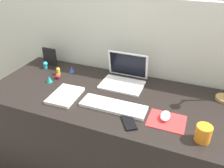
{
  "coord_description": "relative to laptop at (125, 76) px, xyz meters",
  "views": [
    {
      "loc": [
        0.49,
        -1.21,
        1.58
      ],
      "look_at": [
        0.01,
        0.0,
        0.83
      ],
      "focal_mm": 37.17,
      "sensor_mm": 36.0,
      "label": 1
    }
  ],
  "objects": [
    {
      "name": "back_wall",
      "position": [
        -0.03,
        0.19,
        -0.14
      ],
      "size": [
        2.89,
        0.05,
        1.31
      ],
      "primitive_type": "cube",
      "color": "beige",
      "rests_on": "ground_plane"
    },
    {
      "name": "desk",
      "position": [
        -0.03,
        -0.2,
        -0.42
      ],
      "size": [
        1.69,
        0.71,
        0.74
      ],
      "primitive_type": "cube",
      "color": "black",
      "rests_on": "ground_plane"
    },
    {
      "name": "laptop",
      "position": [
        0.0,
        0.0,
        0.0
      ],
      "size": [
        0.3,
        0.25,
        0.21
      ],
      "color": "white",
      "rests_on": "desk"
    },
    {
      "name": "keyboard",
      "position": [
        0.04,
        -0.32,
        -0.04
      ],
      "size": [
        0.41,
        0.13,
        0.02
      ],
      "primitive_type": "cube",
      "color": "white",
      "rests_on": "desk"
    },
    {
      "name": "mousepad",
      "position": [
        0.37,
        -0.34,
        -0.05
      ],
      "size": [
        0.21,
        0.17,
        0.0
      ],
      "primitive_type": "cube",
      "color": "red",
      "rests_on": "desk"
    },
    {
      "name": "mouse",
      "position": [
        0.36,
        -0.32,
        -0.03
      ],
      "size": [
        0.06,
        0.1,
        0.03
      ],
      "primitive_type": "ellipsoid",
      "color": "white",
      "rests_on": "mousepad"
    },
    {
      "name": "cell_phone",
      "position": [
        0.18,
        -0.43,
        -0.05
      ],
      "size": [
        0.12,
        0.14,
        0.01
      ],
      "primitive_type": "cube",
      "rotation": [
        0.0,
        0.0,
        0.58
      ],
      "color": "black",
      "rests_on": "desk"
    },
    {
      "name": "notebook_pad",
      "position": [
        -0.3,
        -0.33,
        -0.04
      ],
      "size": [
        0.18,
        0.25,
        0.02
      ],
      "primitive_type": "cube",
      "rotation": [
        0.0,
        0.0,
        0.03
      ],
      "color": "silver",
      "rests_on": "desk"
    },
    {
      "name": "picture_frame",
      "position": [
        -0.67,
        0.05,
        0.02
      ],
      "size": [
        0.12,
        0.02,
        0.15
      ],
      "primitive_type": "cube",
      "color": "black",
      "rests_on": "desk"
    },
    {
      "name": "coffee_mug",
      "position": [
        0.56,
        -0.42,
        -0.01
      ],
      "size": [
        0.08,
        0.08,
        0.09
      ],
      "primitive_type": "cylinder",
      "color": "orange",
      "rests_on": "desk"
    },
    {
      "name": "toy_figurine_yellow",
      "position": [
        -0.52,
        -0.08,
        -0.02
      ],
      "size": [
        0.03,
        0.03,
        0.06
      ],
      "color": "yellow",
      "rests_on": "desk"
    },
    {
      "name": "toy_figurine_blue",
      "position": [
        -0.45,
        0.0,
        -0.03
      ],
      "size": [
        0.04,
        0.04,
        0.04
      ],
      "primitive_type": "cone",
      "color": "blue",
      "rests_on": "desk"
    },
    {
      "name": "toy_figurine_cyan",
      "position": [
        -0.67,
        -0.02,
        -0.02
      ],
      "size": [
        0.04,
        0.04,
        0.06
      ],
      "color": "#28B7CC",
      "rests_on": "desk"
    },
    {
      "name": "toy_figurine_teal",
      "position": [
        -0.51,
        -0.2,
        -0.03
      ],
      "size": [
        0.04,
        0.04,
        0.05
      ],
      "primitive_type": "cone",
      "color": "teal",
      "rests_on": "desk"
    },
    {
      "name": "toy_figurine_red",
      "position": [
        -0.49,
        -0.13,
        -0.03
      ],
      "size": [
        0.04,
        0.04,
        0.04
      ],
      "primitive_type": "ellipsoid",
      "color": "red",
      "rests_on": "desk"
    }
  ]
}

